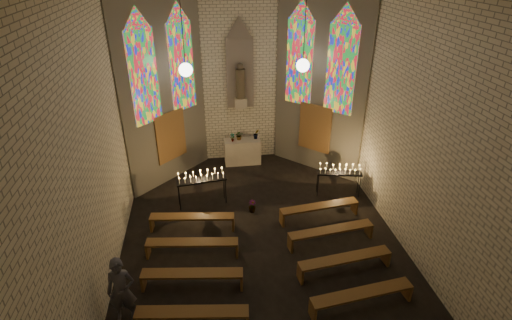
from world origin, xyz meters
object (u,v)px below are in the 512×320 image
Objects in this scene: aisle_flower_pot at (252,206)px; votive_stand_left at (201,178)px; votive_stand_right at (340,171)px; visitor at (122,291)px; altar at (243,151)px.

votive_stand_left is (-1.58, 0.66, 0.82)m from aisle_flower_pot.
votive_stand_left is 1.07× the size of votive_stand_right.
votive_stand_left is 4.64m from votive_stand_right.
visitor reaches higher than votive_stand_right.
visitor is (-3.43, -3.79, 0.65)m from aisle_flower_pot.
aisle_flower_pot is 3.21m from votive_stand_right.
votive_stand_left is at bearing -170.16° from votive_stand_right.
altar is at bearing 51.23° from votive_stand_left.
votive_stand_left is at bearing 157.20° from aisle_flower_pot.
votive_stand_right reaches higher than aisle_flower_pot.
altar is 0.90× the size of votive_stand_right.
aisle_flower_pot is 5.16m from visitor.
aisle_flower_pot is 0.25× the size of votive_stand_left.
aisle_flower_pot is at bearing -91.10° from altar.
altar is at bearing 88.90° from aisle_flower_pot.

